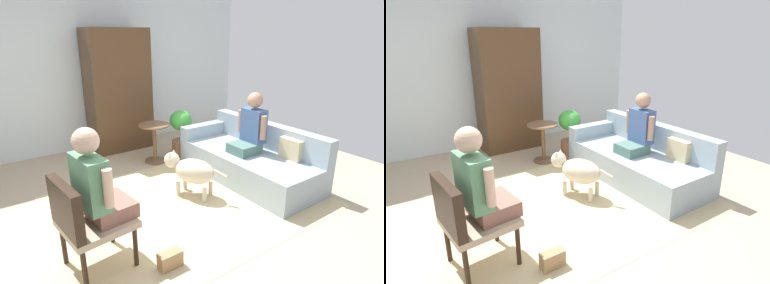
{
  "view_description": "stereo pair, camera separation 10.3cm",
  "coord_description": "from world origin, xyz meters",
  "views": [
    {
      "loc": [
        -1.98,
        -2.92,
        2.0
      ],
      "look_at": [
        0.06,
        -0.04,
        0.8
      ],
      "focal_mm": 29.87,
      "sensor_mm": 36.0,
      "label": 1
    },
    {
      "loc": [
        -1.89,
        -2.98,
        2.0
      ],
      "look_at": [
        0.06,
        -0.04,
        0.8
      ],
      "focal_mm": 29.87,
      "sensor_mm": 36.0,
      "label": 2
    }
  ],
  "objects": [
    {
      "name": "armchair",
      "position": [
        -1.38,
        -0.48,
        0.53
      ],
      "size": [
        0.63,
        0.61,
        0.89
      ],
      "color": "black",
      "rests_on": "ground"
    },
    {
      "name": "armoire_cabinet",
      "position": [
        0.19,
        2.38,
        1.05
      ],
      "size": [
        1.05,
        0.56,
        2.1
      ],
      "primitive_type": "cube",
      "color": "#4C331E",
      "rests_on": "ground"
    },
    {
      "name": "round_end_table",
      "position": [
        0.35,
        1.41,
        0.39
      ],
      "size": [
        0.5,
        0.5,
        0.64
      ],
      "color": "brown",
      "rests_on": "ground"
    },
    {
      "name": "dog",
      "position": [
        0.17,
        0.13,
        0.35
      ],
      "size": [
        0.53,
        0.79,
        0.57
      ],
      "color": "beige",
      "rests_on": "ground"
    },
    {
      "name": "ground_plane",
      "position": [
        0.0,
        0.0,
        0.0
      ],
      "size": [
        6.6,
        6.6,
        0.0
      ],
      "primitive_type": "plane",
      "color": "tan"
    },
    {
      "name": "potted_plant",
      "position": [
        0.87,
        1.44,
        0.45
      ],
      "size": [
        0.38,
        0.38,
        0.79
      ],
      "color": "#996047",
      "rests_on": "ground"
    },
    {
      "name": "person_on_armchair",
      "position": [
        -1.23,
        -0.47,
        0.8
      ],
      "size": [
        0.47,
        0.57,
        0.84
      ],
      "color": "#86594B"
    },
    {
      "name": "handbag",
      "position": [
        -0.77,
        -0.88,
        0.08
      ],
      "size": [
        0.22,
        0.11,
        0.16
      ],
      "primitive_type": "cube",
      "color": "#99724C",
      "rests_on": "ground"
    },
    {
      "name": "back_wall",
      "position": [
        0.0,
        2.79,
        1.37
      ],
      "size": [
        6.1,
        0.12,
        2.74
      ],
      "primitive_type": "cube",
      "color": "silver",
      "rests_on": "ground"
    },
    {
      "name": "area_rug",
      "position": [
        0.04,
        -0.0,
        0.0
      ],
      "size": [
        3.13,
        2.46,
        0.01
      ],
      "primitive_type": "cube",
      "color": "#C6B284",
      "rests_on": "ground"
    },
    {
      "name": "couch",
      "position": [
        1.19,
        0.12,
        0.27
      ],
      "size": [
        0.94,
        2.1,
        0.77
      ],
      "color": "#8EA0AD",
      "rests_on": "ground"
    },
    {
      "name": "person_on_couch",
      "position": [
        1.15,
        0.09,
        0.75
      ],
      "size": [
        0.46,
        0.51,
        0.84
      ],
      "color": "#496C64"
    }
  ]
}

